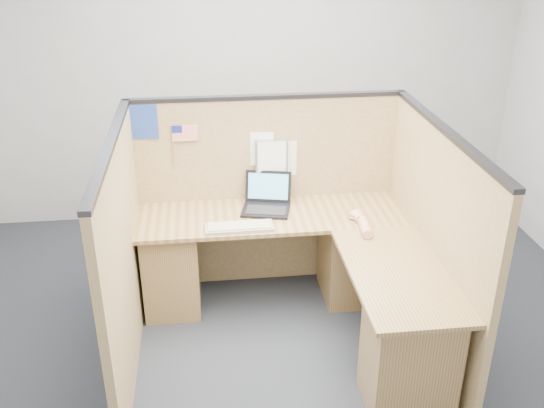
{
  "coord_description": "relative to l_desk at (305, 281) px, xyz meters",
  "views": [
    {
      "loc": [
        -0.47,
        -3.24,
        2.69
      ],
      "look_at": [
        -0.02,
        0.5,
        0.9
      ],
      "focal_mm": 40.0,
      "sensor_mm": 36.0,
      "label": 1
    }
  ],
  "objects": [
    {
      "name": "wall_back",
      "position": [
        -0.18,
        1.96,
        1.01
      ],
      "size": [
        5.0,
        0.0,
        5.0
      ],
      "primitive_type": "plane",
      "rotation": [
        1.57,
        0.0,
        0.0
      ],
      "color": "#9DA0A2",
      "rests_on": "floor"
    },
    {
      "name": "floor",
      "position": [
        -0.18,
        -0.29,
        -0.39
      ],
      "size": [
        5.0,
        5.0,
        0.0
      ],
      "primitive_type": "plane",
      "color": "black",
      "rests_on": "ground"
    },
    {
      "name": "keyboard",
      "position": [
        -0.44,
        0.19,
        0.35
      ],
      "size": [
        0.47,
        0.17,
        0.03
      ],
      "rotation": [
        0.0,
        0.0,
        0.01
      ],
      "color": "gray",
      "rests_on": "l_desk"
    },
    {
      "name": "blue_poster",
      "position": [
        -1.06,
        0.68,
        0.98
      ],
      "size": [
        0.19,
        0.01,
        0.25
      ],
      "primitive_type": "cube",
      "rotation": [
        0.0,
        0.0,
        -0.03
      ],
      "color": "navy",
      "rests_on": "cubicle_partitions"
    },
    {
      "name": "hand_forearm",
      "position": [
        0.41,
        0.11,
        0.37
      ],
      "size": [
        0.1,
        0.36,
        0.08
      ],
      "color": "tan",
      "rests_on": "l_desk"
    },
    {
      "name": "american_flag",
      "position": [
        -0.8,
        0.67,
        0.88
      ],
      "size": [
        0.19,
        0.01,
        0.32
      ],
      "color": "olive",
      "rests_on": "cubicle_partitions"
    },
    {
      "name": "mouse",
      "position": [
        0.4,
        0.24,
        0.36
      ],
      "size": [
        0.11,
        0.07,
        0.04
      ],
      "primitive_type": "ellipsoid",
      "rotation": [
        0.0,
        0.0,
        0.13
      ],
      "color": "silver",
      "rests_on": "l_desk"
    },
    {
      "name": "cubicle_partitions",
      "position": [
        -0.18,
        0.14,
        0.38
      ],
      "size": [
        2.06,
        1.83,
        1.53
      ],
      "color": "olive",
      "rests_on": "floor"
    },
    {
      "name": "file_holder",
      "position": [
        -0.16,
        0.66,
        0.66
      ],
      "size": [
        0.24,
        0.05,
        0.31
      ],
      "color": "slate",
      "rests_on": "cubicle_partitions"
    },
    {
      "name": "laptop",
      "position": [
        -0.22,
        0.51,
        0.4
      ],
      "size": [
        0.39,
        0.4,
        0.25
      ],
      "rotation": [
        0.0,
        0.0,
        -0.23
      ],
      "color": "black",
      "rests_on": "l_desk"
    },
    {
      "name": "paper_right",
      "position": [
        -0.03,
        0.68,
        0.65
      ],
      "size": [
        0.21,
        0.03,
        0.27
      ],
      "primitive_type": "cube",
      "rotation": [
        0.0,
        0.0,
        0.11
      ],
      "color": "white",
      "rests_on": "cubicle_partitions"
    },
    {
      "name": "paper_left",
      "position": [
        -0.24,
        0.68,
        0.74
      ],
      "size": [
        0.2,
        0.03,
        0.26
      ],
      "primitive_type": "cube",
      "rotation": [
        0.0,
        0.0,
        -0.11
      ],
      "color": "white",
      "rests_on": "cubicle_partitions"
    },
    {
      "name": "l_desk",
      "position": [
        0.0,
        0.0,
        0.0
      ],
      "size": [
        1.95,
        1.75,
        0.73
      ],
      "color": "brown",
      "rests_on": "floor"
    }
  ]
}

